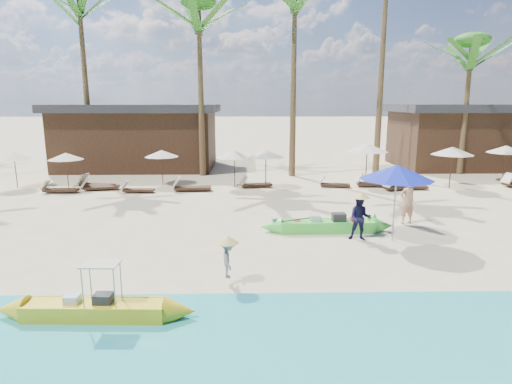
{
  "coord_description": "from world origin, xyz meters",
  "views": [
    {
      "loc": [
        -0.6,
        -11.95,
        4.48
      ],
      "look_at": [
        -0.31,
        2.0,
        1.53
      ],
      "focal_mm": 30.0,
      "sensor_mm": 36.0,
      "label": 1
    }
  ],
  "objects_px": {
    "yellow_canoe": "(95,309)",
    "blue_umbrella": "(397,172)",
    "tourist": "(407,201)",
    "green_canoe": "(327,226)"
  },
  "relations": [
    {
      "from": "yellow_canoe",
      "to": "tourist",
      "type": "bearing_deg",
      "value": 39.35
    },
    {
      "from": "tourist",
      "to": "blue_umbrella",
      "type": "relative_size",
      "value": 0.68
    },
    {
      "from": "green_canoe",
      "to": "blue_umbrella",
      "type": "bearing_deg",
      "value": -27.99
    },
    {
      "from": "yellow_canoe",
      "to": "tourist",
      "type": "xyz_separation_m",
      "value": [
        9.15,
        6.99,
        0.66
      ]
    },
    {
      "from": "tourist",
      "to": "blue_umbrella",
      "type": "bearing_deg",
      "value": 44.47
    },
    {
      "from": "green_canoe",
      "to": "tourist",
      "type": "distance_m",
      "value": 3.36
    },
    {
      "from": "green_canoe",
      "to": "yellow_canoe",
      "type": "height_order",
      "value": "yellow_canoe"
    },
    {
      "from": "yellow_canoe",
      "to": "blue_umbrella",
      "type": "distance_m",
      "value": 9.64
    },
    {
      "from": "green_canoe",
      "to": "tourist",
      "type": "xyz_separation_m",
      "value": [
        3.15,
        0.97,
        0.63
      ]
    },
    {
      "from": "green_canoe",
      "to": "blue_umbrella",
      "type": "height_order",
      "value": "blue_umbrella"
    }
  ]
}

